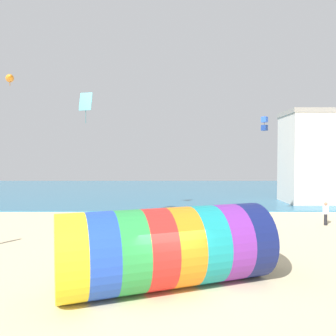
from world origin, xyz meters
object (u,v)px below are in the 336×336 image
at_px(kite_blue_box, 266,124).
at_px(bystander_mid_beach, 327,214).
at_px(kite_handler, 273,248).
at_px(kite_cyan_diamond, 87,102).
at_px(giant_inflatable_tube, 168,247).
at_px(kite_orange_parafoil, 11,78).

height_order(kite_blue_box, bystander_mid_beach, kite_blue_box).
height_order(kite_handler, kite_blue_box, kite_blue_box).
bearing_deg(kite_cyan_diamond, kite_blue_box, 10.56).
distance_m(kite_blue_box, kite_cyan_diamond, 14.09).
relative_size(giant_inflatable_tube, kite_orange_parafoil, 8.29).
relative_size(kite_blue_box, bystander_mid_beach, 0.67).
bearing_deg(kite_orange_parafoil, kite_handler, -1.24).
height_order(giant_inflatable_tube, kite_handler, giant_inflatable_tube).
height_order(kite_handler, bystander_mid_beach, kite_handler).
distance_m(kite_cyan_diamond, bystander_mid_beach, 19.95).
bearing_deg(kite_handler, kite_cyan_diamond, 141.80).
xyz_separation_m(giant_inflatable_tube, kite_blue_box, (7.83, 13.45, 6.34)).
height_order(giant_inflatable_tube, bystander_mid_beach, giant_inflatable_tube).
bearing_deg(kite_blue_box, bystander_mid_beach, -19.82).
xyz_separation_m(kite_handler, bystander_mid_beach, (7.19, 9.60, -0.00)).
height_order(giant_inflatable_tube, kite_cyan_diamond, kite_cyan_diamond).
relative_size(giant_inflatable_tube, kite_cyan_diamond, 4.06).
xyz_separation_m(kite_handler, kite_blue_box, (2.89, 11.15, 7.02)).
distance_m(giant_inflatable_tube, kite_blue_box, 16.80).
bearing_deg(kite_handler, giant_inflatable_tube, -155.00).
bearing_deg(kite_cyan_diamond, giant_inflatable_tube, -61.28).
distance_m(kite_handler, kite_orange_parafoil, 14.79).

